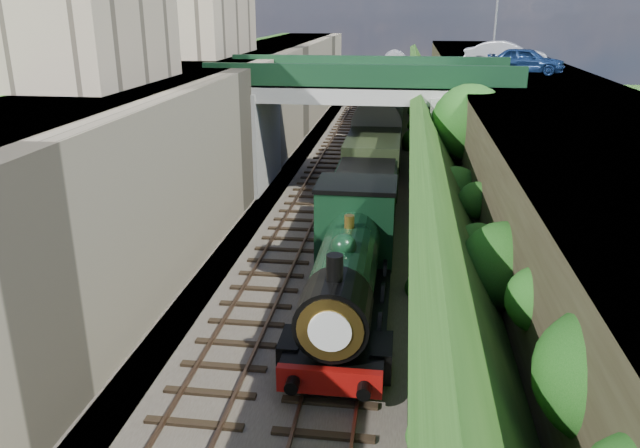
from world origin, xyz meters
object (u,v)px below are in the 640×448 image
(car_blue, at_px, (526,60))
(car_silver, at_px, (505,55))
(locomotive, at_px, (348,270))
(road_bridge, at_px, (371,119))
(tree, at_px, (472,125))
(lamppost, at_px, (497,13))
(tender, at_px, (364,209))

(car_blue, relative_size, car_silver, 0.86)
(car_silver, relative_size, locomotive, 0.49)
(road_bridge, height_order, car_blue, car_blue)
(tree, distance_m, lamppost, 14.18)
(road_bridge, xyz_separation_m, tender, (0.26, -8.49, -2.46))
(tree, xyz_separation_m, tender, (-4.71, -4.11, -3.03))
(car_silver, bearing_deg, locomotive, 171.34)
(lamppost, relative_size, car_blue, 1.38)
(locomotive, bearing_deg, tender, 90.00)
(road_bridge, relative_size, car_blue, 3.69)
(lamppost, bearing_deg, tree, -100.33)
(lamppost, xyz_separation_m, car_blue, (1.26, -4.59, -2.58))
(lamppost, bearing_deg, car_silver, -72.72)
(tender, bearing_deg, car_silver, 63.90)
(tree, height_order, tender, tree)
(locomotive, relative_size, tender, 1.70)
(road_bridge, bearing_deg, lamppost, 49.79)
(lamppost, distance_m, car_blue, 5.42)
(locomotive, bearing_deg, car_silver, 71.62)
(tree, height_order, car_blue, car_blue)
(lamppost, bearing_deg, locomotive, -106.12)
(road_bridge, height_order, locomotive, road_bridge)
(lamppost, height_order, car_blue, lamppost)
(lamppost, xyz_separation_m, locomotive, (-7.10, -24.55, -7.67))
(tree, distance_m, locomotive, 12.70)
(lamppost, bearing_deg, car_blue, -74.63)
(road_bridge, distance_m, car_blue, 9.98)
(tree, xyz_separation_m, car_blue, (3.65, 8.49, 2.34))
(tree, bearing_deg, road_bridge, 138.58)
(road_bridge, height_order, lamppost, lamppost)
(lamppost, height_order, locomotive, lamppost)
(car_silver, bearing_deg, road_bridge, 141.57)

